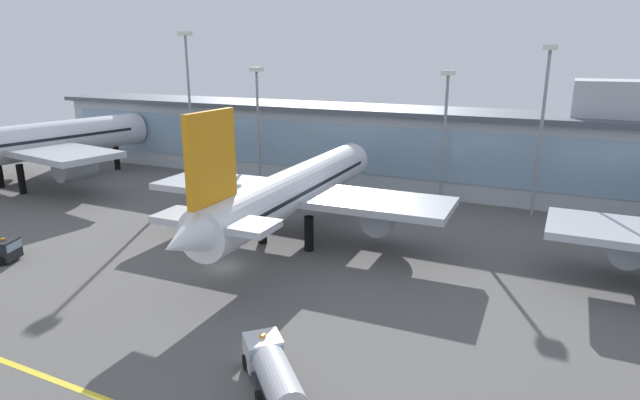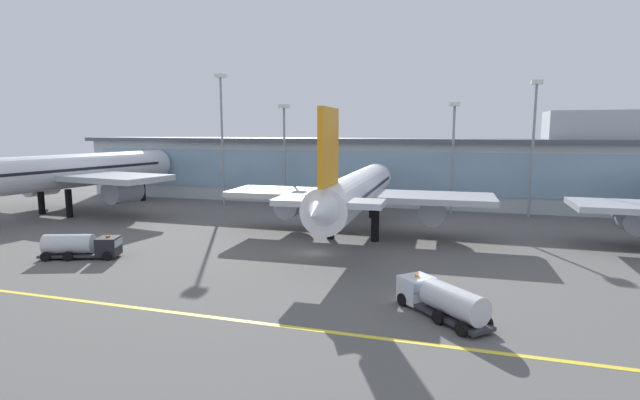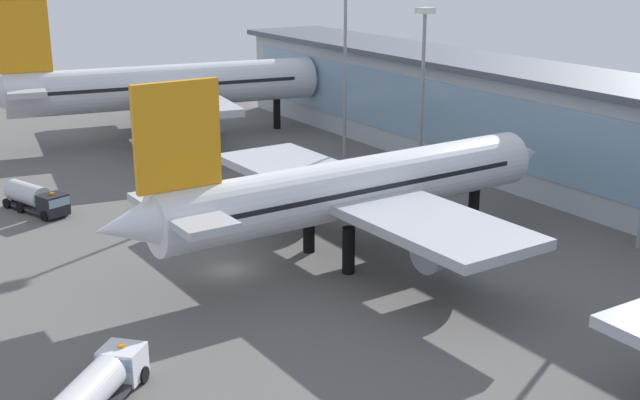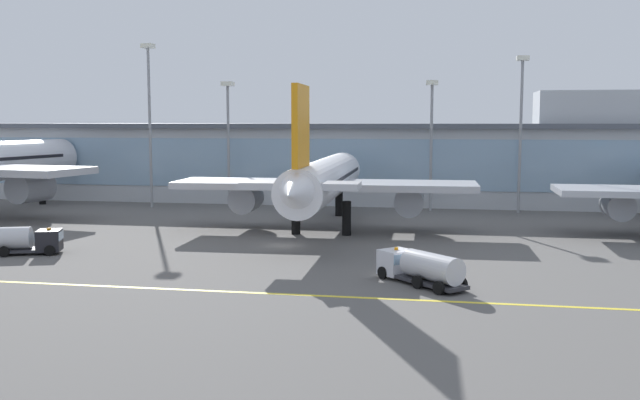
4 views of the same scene
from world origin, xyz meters
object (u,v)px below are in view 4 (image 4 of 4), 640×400
apron_light_mast_west (228,123)px  apron_light_mast_east (521,111)px  apron_light_mast_far_east (432,124)px  fuel_tanker_truck (419,266)px  apron_light_mast_centre (149,103)px  service_truck_far (20,240)px  airliner_near_right (324,181)px

apron_light_mast_west → apron_light_mast_east: apron_light_mast_east is taller
apron_light_mast_west → apron_light_mast_far_east: 32.54m
fuel_tanker_truck → apron_light_mast_east: (12.71, 50.95, 13.87)m
fuel_tanker_truck → apron_light_mast_west: size_ratio=0.40×
apron_light_mast_east → fuel_tanker_truck: bearing=-104.0°
fuel_tanker_truck → apron_light_mast_centre: 67.42m
service_truck_far → airliner_near_right: bearing=17.1°
apron_light_mast_centre → airliner_near_right: bearing=-32.3°
fuel_tanker_truck → service_truck_far: bearing=36.8°
fuel_tanker_truck → apron_light_mast_far_east: bearing=-44.1°
service_truck_far → apron_light_mast_west: 47.33m
fuel_tanker_truck → apron_light_mast_centre: size_ratio=0.31×
apron_light_mast_far_east → fuel_tanker_truck: bearing=-89.4°
fuel_tanker_truck → airliner_near_right: bearing=-19.4°
service_truck_far → apron_light_mast_west: size_ratio=0.46×
service_truck_far → apron_light_mast_east: bearing=19.8°
airliner_near_right → apron_light_mast_west: bearing=38.4°
apron_light_mast_centre → apron_light_mast_east: 57.85m
service_truck_far → apron_light_mast_east: size_ratio=0.40×
airliner_near_right → fuel_tanker_truck: 30.84m
apron_light_mast_east → apron_light_mast_centre: bearing=-176.9°
service_truck_far → apron_light_mast_east: apron_light_mast_east is taller
fuel_tanker_truck → apron_light_mast_far_east: (-0.53, 51.35, 11.95)m
airliner_near_right → apron_light_mast_west: 31.82m
airliner_near_right → apron_light_mast_east: bearing=-49.5°
apron_light_mast_centre → service_truck_far: bearing=-85.1°
apron_light_mast_east → apron_light_mast_far_east: 13.39m
airliner_near_right → fuel_tanker_truck: size_ratio=5.82×
airliner_near_right → apron_light_mast_centre: bearing=55.8°
apron_light_mast_west → apron_light_mast_east: (45.78, -0.25, 1.86)m
apron_light_mast_centre → apron_light_mast_east: (57.74, 3.17, -1.41)m
fuel_tanker_truck → service_truck_far: (-41.47, 6.20, 0.00)m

